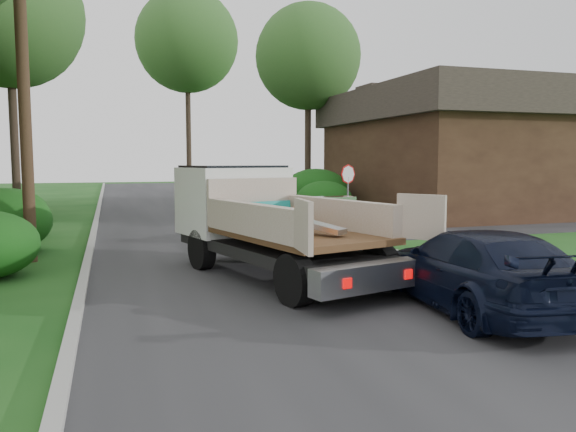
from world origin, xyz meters
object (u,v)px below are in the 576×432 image
(stop_sign, at_px, (348,183))
(utility_pole, at_px, (23,59))
(flatbed_truck, at_px, (257,214))
(tree_left_far, at_px, (8,14))
(house_right, at_px, (450,150))
(black_pickup, at_px, (326,222))
(tree_right_far, at_px, (308,57))
(tree_center_far, at_px, (187,41))
(navy_suv, at_px, (475,269))

(stop_sign, height_order, utility_pole, utility_pole)
(utility_pole, height_order, flatbed_truck, utility_pole)
(stop_sign, xyz_separation_m, tree_left_far, (-12.70, 8.00, 7.20))
(house_right, xyz_separation_m, tree_left_far, (-20.50, 3.00, 5.82))
(tree_left_far, distance_m, black_pickup, 17.67)
(house_right, height_order, tree_right_far, tree_right_far)
(tree_left_far, relative_size, tree_center_far, 0.84)
(tree_center_far, xyz_separation_m, black_pickup, (0.87, -24.69, -10.25))
(house_right, relative_size, flatbed_truck, 1.83)
(tree_center_far, height_order, black_pickup, tree_center_far)
(flatbed_truck, distance_m, navy_suv, 5.34)
(tree_center_far, bearing_deg, tree_right_far, -61.19)
(utility_pole, height_order, tree_center_far, tree_center_far)
(house_right, relative_size, tree_left_far, 1.06)
(utility_pole, xyz_separation_m, tree_left_far, (-2.02, 12.02, 3.81))
(tree_center_far, height_order, navy_suv, tree_center_far)
(tree_right_far, relative_size, navy_suv, 2.32)
(utility_pole, relative_size, tree_right_far, 0.87)
(flatbed_truck, height_order, black_pickup, flatbed_truck)
(tree_center_far, xyz_separation_m, navy_suv, (0.60, -32.50, -10.26))
(navy_suv, bearing_deg, utility_pole, -37.08)
(tree_right_far, xyz_separation_m, black_pickup, (-4.63, -14.69, -7.75))
(utility_pole, xyz_separation_m, tree_center_far, (7.48, 25.02, 5.81))
(flatbed_truck, xyz_separation_m, black_pickup, (3.08, 3.31, -0.63))
(tree_left_far, bearing_deg, house_right, -8.33)
(tree_left_far, bearing_deg, black_pickup, -48.43)
(house_right, bearing_deg, tree_left_far, 171.67)
(tree_right_far, bearing_deg, stop_sign, -101.81)
(stop_sign, height_order, tree_center_far, tree_center_far)
(tree_right_far, height_order, navy_suv, tree_right_far)
(flatbed_truck, distance_m, black_pickup, 4.57)
(tree_right_far, xyz_separation_m, tree_center_far, (-5.50, 10.00, 2.50))
(tree_center_far, bearing_deg, house_right, -55.49)
(tree_right_far, bearing_deg, house_right, -47.49)
(stop_sign, distance_m, navy_suv, 11.84)
(stop_sign, relative_size, tree_left_far, 0.20)
(house_right, distance_m, navy_suv, 19.66)
(stop_sign, xyz_separation_m, flatbed_truck, (-5.41, -7.00, -0.42))
(flatbed_truck, bearing_deg, stop_sign, 37.39)
(navy_suv, bearing_deg, tree_right_far, -96.57)
(tree_right_far, bearing_deg, utility_pole, -130.84)
(tree_center_far, relative_size, black_pickup, 2.78)
(tree_right_far, height_order, tree_center_far, tree_center_far)
(tree_center_far, bearing_deg, black_pickup, -87.98)
(house_right, height_order, tree_left_far, tree_left_far)
(stop_sign, height_order, tree_right_far, tree_right_far)
(black_pickup, relative_size, navy_suv, 1.06)
(stop_sign, xyz_separation_m, tree_center_far, (-3.20, 21.00, 9.20))
(stop_sign, xyz_separation_m, tree_right_far, (2.30, 11.00, 6.70))
(black_pickup, distance_m, navy_suv, 7.81)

